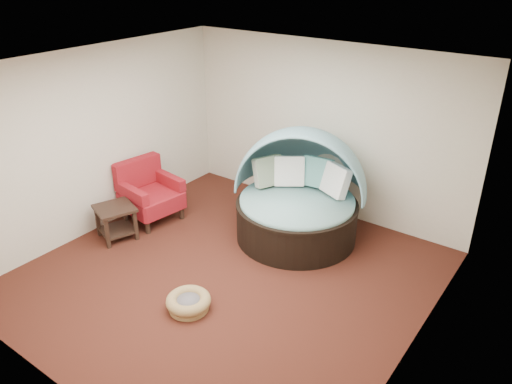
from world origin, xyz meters
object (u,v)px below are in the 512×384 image
Objects in this scene: red_armchair at (149,193)px; side_table at (116,218)px; pet_basket at (189,302)px; canopy_daybed at (299,189)px.

red_armchair reaches higher than side_table.
side_table is (-2.06, 0.62, 0.24)m from pet_basket.
red_armchair is at bearing 94.77° from side_table.
side_table reaches higher than pet_basket.
red_armchair is (-2.12, 1.36, 0.35)m from pet_basket.
pet_basket is 0.62× the size of red_armchair.
red_armchair reaches higher than pet_basket.
red_armchair is at bearing -177.59° from canopy_daybed.
pet_basket is (-0.12, -2.33, -0.68)m from canopy_daybed.
pet_basket is at bearing -24.46° from red_armchair.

